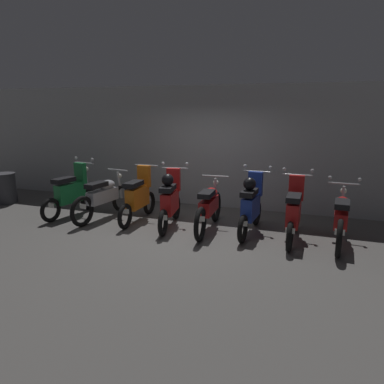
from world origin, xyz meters
The scene contains 11 objects.
ground_plane centered at (0.00, 0.00, 0.00)m, with size 80.00×80.00×0.00m, color #565451.
back_wall centered at (0.00, 2.26, 1.48)m, with size 16.00×0.30×2.95m, color #9EA0A3.
motorbike_slot_0 centered at (-2.86, 0.28, 0.53)m, with size 0.58×1.67×1.29m.
motorbike_slot_1 centered at (-2.04, 0.32, 0.49)m, with size 0.56×1.94×1.03m.
motorbike_slot_2 centered at (-1.23, 0.41, 0.52)m, with size 0.56×1.68×1.18m.
motorbike_slot_3 centered at (-0.41, 0.25, 0.57)m, with size 0.58×1.67×1.29m.
motorbike_slot_4 centered at (0.41, 0.29, 0.49)m, with size 0.56×1.95×1.03m.
motorbike_slot_5 centered at (1.23, 0.39, 0.57)m, with size 0.59×1.68×1.29m.
motorbike_slot_6 centered at (2.05, 0.27, 0.53)m, with size 0.59×1.68×1.29m.
motorbike_slot_7 centered at (2.87, 0.34, 0.49)m, with size 0.59×1.95×1.15m.
trash_bin centered at (-5.21, 0.66, 0.39)m, with size 0.55×0.55×0.78m, color #38383D.
Camera 1 is at (2.45, -6.55, 2.42)m, focal length 34.62 mm.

